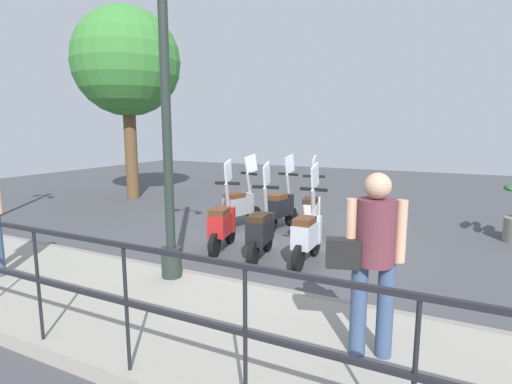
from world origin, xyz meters
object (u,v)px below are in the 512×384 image
lamp_post_near (167,121)px  scooter_near_1 (261,230)px  scooter_far_1 (281,207)px  scooter_near_0 (307,233)px  scooter_far_2 (240,205)px  pedestrian_with_bag (372,252)px  scooter_near_2 (222,223)px  tree_large (127,63)px  scooter_far_0 (311,211)px

lamp_post_near → scooter_near_1: bearing=-19.1°
scooter_near_1 → scooter_far_1: size_ratio=1.00×
scooter_near_0 → scooter_far_2: size_ratio=1.00×
pedestrian_with_bag → scooter_far_1: bearing=13.9°
scooter_near_2 → lamp_post_near: bearing=176.1°
scooter_near_2 → scooter_far_1: (1.75, -0.35, 0.00)m
tree_large → pedestrian_with_bag: bearing=-125.3°
scooter_near_0 → scooter_far_0: 1.71m
pedestrian_with_bag → scooter_far_2: pedestrian_with_bag is taller
lamp_post_near → scooter_far_2: (3.19, 0.72, -1.69)m
lamp_post_near → pedestrian_with_bag: (-0.72, -2.67, -1.09)m
scooter_far_2 → tree_large: bearing=86.1°
tree_large → scooter_near_2: size_ratio=3.55×
tree_large → scooter_near_0: tree_large is taller
pedestrian_with_bag → scooter_far_2: size_ratio=1.03×
tree_large → scooter_near_1: (-3.38, -5.89, -3.42)m
scooter_near_2 → scooter_far_1: bearing=-23.4°
tree_large → scooter_far_0: 7.22m
scooter_far_1 → scooter_far_2: same height
lamp_post_near → scooter_far_2: 3.68m
scooter_near_0 → scooter_far_2: (1.50, 2.00, 0.00)m
pedestrian_with_bag → scooter_far_0: 4.50m
tree_large → scooter_far_0: size_ratio=3.55×
scooter_near_2 → scooter_far_0: 1.94m
lamp_post_near → scooter_near_2: 2.41m
scooter_far_0 → scooter_far_2: (-0.14, 1.52, 0.00)m
lamp_post_near → scooter_far_2: size_ratio=2.95×
scooter_near_2 → pedestrian_with_bag: bearing=-141.6°
pedestrian_with_bag → scooter_far_2: bearing=23.2°
tree_large → scooter_near_1: size_ratio=3.55×
pedestrian_with_bag → scooter_near_0: size_ratio=1.03×
tree_large → scooter_far_2: bearing=-110.9°
scooter_far_1 → scooter_near_2: bearing=176.4°
tree_large → scooter_far_0: bearing=-104.8°
lamp_post_near → scooter_far_2: bearing=12.7°
scooter_far_0 → scooter_near_1: bearing=161.0°
pedestrian_with_bag → scooter_near_0: bearing=12.2°
scooter_near_2 → scooter_near_1: bearing=-110.8°
scooter_near_0 → scooter_far_1: size_ratio=1.00×
pedestrian_with_bag → scooter_far_0: size_ratio=1.03×
scooter_far_1 → scooter_far_0: bearing=-91.6°
scooter_near_0 → scooter_near_2: (0.00, 1.52, 0.00)m
lamp_post_near → scooter_near_1: (1.57, -0.55, -1.69)m
scooter_near_0 → scooter_far_0: (1.64, 0.49, 0.00)m
scooter_near_1 → scooter_far_0: bearing=-17.5°
scooter_far_2 → scooter_near_2: bearing=-145.3°
scooter_near_1 → scooter_far_0: same height
scooter_near_1 → scooter_far_0: size_ratio=1.00×
scooter_near_0 → scooter_near_2: 1.52m
tree_large → scooter_near_1: tree_large is taller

